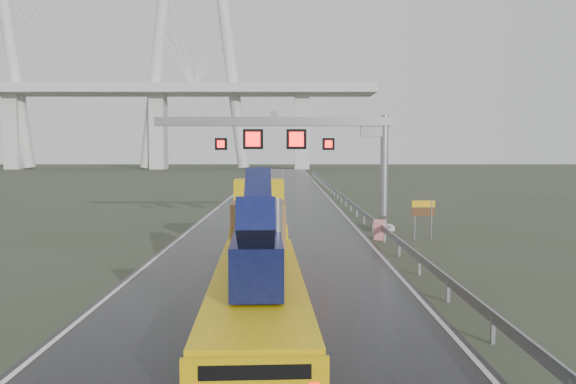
{
  "coord_description": "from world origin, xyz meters",
  "views": [
    {
      "loc": [
        0.81,
        -17.1,
        4.94
      ],
      "look_at": [
        0.85,
        6.92,
        3.2
      ],
      "focal_mm": 35.0,
      "sensor_mm": 36.0,
      "label": 1
    }
  ],
  "objects_px": {
    "sign_gantry": "(308,141)",
    "heavy_haul_truck": "(258,238)",
    "striped_barrier": "(380,230)",
    "exit_sign_pair": "(423,212)"
  },
  "relations": [
    {
      "from": "sign_gantry",
      "to": "heavy_haul_truck",
      "type": "bearing_deg",
      "value": -99.57
    },
    {
      "from": "heavy_haul_truck",
      "to": "striped_barrier",
      "type": "xyz_separation_m",
      "value": [
        6.27,
        10.11,
        -1.11
      ]
    },
    {
      "from": "heavy_haul_truck",
      "to": "exit_sign_pair",
      "type": "distance_m",
      "value": 13.47
    },
    {
      "from": "sign_gantry",
      "to": "striped_barrier",
      "type": "xyz_separation_m",
      "value": [
        3.9,
        -3.99,
        -5.05
      ]
    },
    {
      "from": "striped_barrier",
      "to": "sign_gantry",
      "type": "bearing_deg",
      "value": 150.24
    },
    {
      "from": "sign_gantry",
      "to": "exit_sign_pair",
      "type": "xyz_separation_m",
      "value": [
        6.35,
        -3.85,
        -4.05
      ]
    },
    {
      "from": "heavy_haul_truck",
      "to": "striped_barrier",
      "type": "relative_size",
      "value": 16.36
    },
    {
      "from": "heavy_haul_truck",
      "to": "striped_barrier",
      "type": "height_order",
      "value": "heavy_haul_truck"
    },
    {
      "from": "exit_sign_pair",
      "to": "heavy_haul_truck",
      "type": "bearing_deg",
      "value": -133.01
    },
    {
      "from": "sign_gantry",
      "to": "exit_sign_pair",
      "type": "height_order",
      "value": "sign_gantry"
    }
  ]
}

